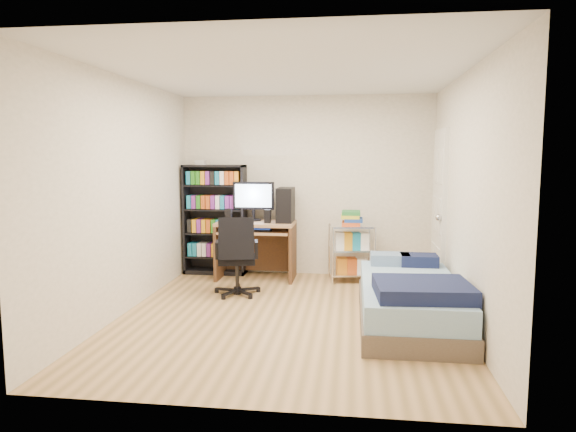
# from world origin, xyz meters

# --- Properties ---
(room) EXTENTS (3.58, 4.08, 2.58)m
(room) POSITION_xyz_m (0.00, 0.00, 1.25)
(room) COLOR tan
(room) RESTS_ON ground
(media_shelf) EXTENTS (0.87, 0.29, 1.61)m
(media_shelf) POSITION_xyz_m (-1.28, 1.84, 0.80)
(media_shelf) COLOR black
(media_shelf) RESTS_ON room
(computer_desk) EXTENTS (1.05, 0.61, 1.32)m
(computer_desk) POSITION_xyz_m (-0.54, 1.66, 0.71)
(computer_desk) COLOR #A98057
(computer_desk) RESTS_ON room
(office_chair) EXTENTS (0.68, 0.68, 0.97)m
(office_chair) POSITION_xyz_m (-0.71, 0.75, 0.31)
(office_chair) COLOR black
(office_chair) RESTS_ON room
(wire_cart) EXTENTS (0.63, 0.50, 0.93)m
(wire_cart) POSITION_xyz_m (0.65, 1.63, 0.61)
(wire_cart) COLOR white
(wire_cart) RESTS_ON room
(bed) EXTENTS (0.98, 1.96, 0.56)m
(bed) POSITION_xyz_m (1.24, -0.07, 0.25)
(bed) COLOR brown
(bed) RESTS_ON room
(door) EXTENTS (0.12, 0.80, 2.00)m
(door) POSITION_xyz_m (1.72, 1.35, 1.00)
(door) COLOR silver
(door) RESTS_ON room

